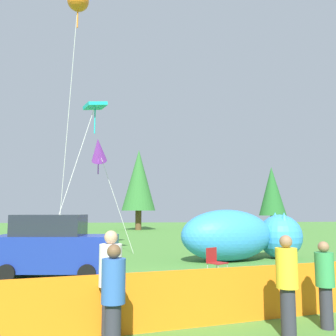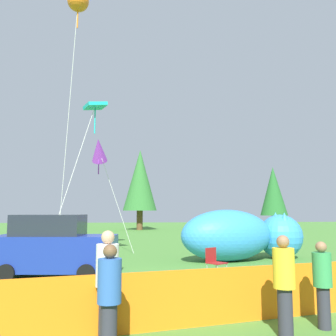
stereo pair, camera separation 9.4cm
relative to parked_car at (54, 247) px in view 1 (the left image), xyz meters
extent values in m
plane|color=#477F33|center=(2.79, -1.15, -1.00)|extent=(120.00, 120.00, 0.00)
cube|color=navy|center=(0.04, -0.01, -0.19)|extent=(4.16, 2.08, 1.15)
cube|color=#1E232D|center=(-0.15, 0.02, 0.72)|extent=(2.36, 1.74, 0.69)
cylinder|color=black|center=(1.37, 0.64, -0.72)|extent=(0.59, 0.29, 0.57)
cylinder|color=black|center=(1.18, -0.94, -0.72)|extent=(0.59, 0.29, 0.57)
cylinder|color=black|center=(-1.09, 0.93, -0.72)|extent=(0.59, 0.29, 0.57)
cylinder|color=black|center=(-1.28, -0.65, -0.72)|extent=(0.59, 0.29, 0.57)
cube|color=maroon|center=(5.45, -0.34, -0.56)|extent=(0.76, 0.76, 0.03)
cube|color=maroon|center=(5.30, -0.13, -0.31)|extent=(0.44, 0.32, 0.49)
cylinder|color=#A5A5AD|center=(5.78, -0.40, -0.78)|extent=(0.02, 0.02, 0.44)
cylinder|color=#A5A5AD|center=(5.39, -0.67, -0.78)|extent=(0.02, 0.02, 0.44)
cylinder|color=#A5A5AD|center=(5.51, -0.02, -0.78)|extent=(0.02, 0.02, 0.44)
cylinder|color=#A5A5AD|center=(5.13, -0.28, -0.78)|extent=(0.02, 0.02, 0.44)
ellipsoid|color=#338CD8|center=(6.83, 3.30, 0.12)|extent=(4.70, 3.20, 2.25)
ellipsoid|color=white|center=(6.83, 3.30, -0.39)|extent=(3.07, 2.29, 1.01)
sphere|color=#338CD8|center=(9.58, 3.96, 0.01)|extent=(2.03, 2.03, 2.03)
cone|color=#338CD8|center=(9.58, 4.47, 0.82)|extent=(0.57, 0.57, 0.61)
cone|color=#338CD8|center=(9.58, 3.45, 0.82)|extent=(0.57, 0.57, 0.61)
cube|color=orange|center=(3.92, -5.63, -0.47)|extent=(9.76, 2.13, 1.08)
cylinder|color=#2D2D38|center=(6.08, -6.08, -0.62)|extent=(0.24, 0.24, 0.77)
cylinder|color=#338C4C|center=(6.08, -6.08, 0.08)|extent=(0.35, 0.35, 0.64)
sphere|color=#8C6647|center=(6.08, -6.08, 0.51)|extent=(0.21, 0.21, 0.21)
cylinder|color=#2D2D38|center=(2.04, -6.14, -0.56)|extent=(0.27, 0.27, 0.88)
cylinder|color=silver|center=(2.04, -6.14, 0.24)|extent=(0.40, 0.40, 0.73)
sphere|color=tan|center=(2.04, -6.14, 0.73)|extent=(0.24, 0.24, 0.24)
cylinder|color=#2D2D38|center=(2.11, -7.03, -0.60)|extent=(0.25, 0.25, 0.80)
cylinder|color=#2D59A5|center=(2.11, -7.03, 0.13)|extent=(0.37, 0.37, 0.67)
sphere|color=brown|center=(2.11, -7.03, 0.57)|extent=(0.22, 0.22, 0.22)
cylinder|color=#2D2D38|center=(5.15, -6.46, -0.58)|extent=(0.26, 0.26, 0.84)
cylinder|color=yellow|center=(5.15, -6.46, 0.18)|extent=(0.38, 0.38, 0.70)
sphere|color=#8C6647|center=(5.15, -6.46, 0.65)|extent=(0.23, 0.23, 0.23)
cylinder|color=silver|center=(1.89, 6.92, 1.71)|extent=(1.93, 0.17, 5.44)
cone|color=purple|center=(0.94, 6.99, 4.42)|extent=(0.93, 1.49, 1.54)
cylinder|color=purple|center=(0.94, 6.99, 3.72)|extent=(0.06, 0.06, 1.20)
cylinder|color=silver|center=(0.08, 2.95, 2.50)|extent=(1.73, 2.27, 7.01)
cube|color=#19B2B2|center=(0.93, 4.07, 6.00)|extent=(1.19, 1.18, 0.32)
cylinder|color=#19B2B2|center=(0.93, 4.07, 5.30)|extent=(0.06, 0.06, 1.20)
cylinder|color=silver|center=(-0.25, 3.82, 4.87)|extent=(0.73, 0.69, 11.74)
sphere|color=orange|center=(0.10, 3.49, 10.74)|extent=(0.97, 0.97, 0.97)
cylinder|color=orange|center=(0.10, 3.49, 10.04)|extent=(0.06, 0.06, 1.20)
cylinder|color=brown|center=(18.83, 27.10, -0.16)|extent=(0.54, 0.54, 1.69)
cone|color=#236028|center=(18.83, 27.10, 3.39)|extent=(2.98, 2.98, 5.41)
cylinder|color=brown|center=(4.11, 30.88, 0.11)|extent=(0.71, 0.71, 2.23)
cone|color=#2D6B2D|center=(4.11, 30.88, 4.80)|extent=(3.93, 3.93, 7.15)
camera|label=1|loc=(2.23, -12.97, 1.19)|focal=40.00mm
camera|label=2|loc=(2.32, -12.98, 1.19)|focal=40.00mm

